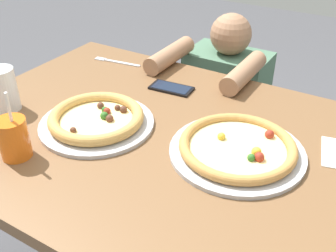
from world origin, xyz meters
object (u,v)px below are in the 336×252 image
Objects in this scene: water_cup_clear at (3,89)px; diner_seated at (223,118)px; pizza_near at (97,119)px; pizza_far at (238,148)px; fork at (115,62)px; drink_cup_colored at (13,138)px; cell_phone at (171,88)px.

water_cup_clear is 0.99m from diner_seated.
pizza_near is 0.94× the size of pizza_far.
fork is at bearing 154.07° from pizza_far.
drink_cup_colored is 0.66m from fork.
cell_phone is (0.32, -0.09, 0.00)m from fork.
drink_cup_colored is at bearing -148.00° from pizza_far.
pizza_far is at bearing 11.41° from pizza_near.
drink_cup_colored is 0.57m from cell_phone.
diner_seated is (-0.31, 0.65, -0.34)m from pizza_far.
water_cup_clear is 0.55m from cell_phone.
water_cup_clear is 0.15× the size of diner_seated.
diner_seated is (0.42, 0.80, -0.39)m from water_cup_clear.
water_cup_clear reaches higher than cell_phone.
fork is 0.33m from cell_phone.
diner_seated reaches higher than pizza_far.
pizza_near is 0.32m from water_cup_clear.
drink_cup_colored is (-0.50, -0.31, 0.04)m from pizza_far.
pizza_near is at bearing 12.86° from water_cup_clear.
water_cup_clear reaches higher than pizza_near.
pizza_far is 1.81× the size of fork.
cell_phone is at bearing 45.63° from water_cup_clear.
pizza_near is 0.48m from fork.
drink_cup_colored is 0.97× the size of fork.
water_cup_clear is 0.49m from fork.
fork is 1.30× the size of cell_phone.
pizza_near is 0.38× the size of diner_seated.
pizza_far is (0.42, 0.08, -0.00)m from pizza_near.
drink_cup_colored reaches higher than diner_seated.
diner_seated is (0.04, 0.41, -0.33)m from cell_phone.
pizza_near is at bearing -102.40° from cell_phone.
pizza_near is at bearing -98.30° from diner_seated.
cell_phone is (0.07, 0.32, -0.02)m from pizza_near.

